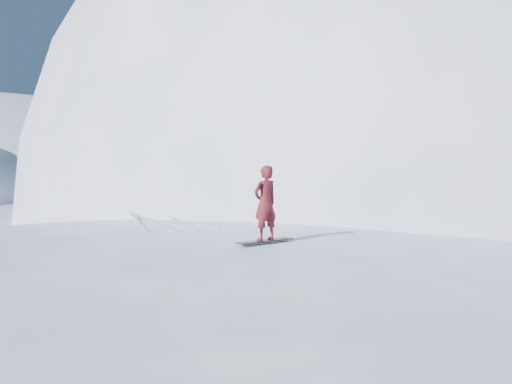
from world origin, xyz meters
TOP-DOWN VIEW (x-y plane):
  - ground at (0.00, 0.00)m, footprint 400.00×400.00m
  - near_ridge at (1.00, 3.00)m, footprint 36.00×28.00m
  - summit_peak at (22.00, 26.00)m, footprint 60.00×56.00m
  - peak_shoulder at (10.00, 20.00)m, footprint 28.00×24.00m
  - wind_bumps at (-0.56, 2.12)m, footprint 16.00×14.40m
  - snowboard at (2.21, 0.34)m, footprint 1.49×0.93m
  - snowboarder at (2.21, 0.34)m, footprint 0.75×0.66m
  - board_tracks at (-0.03, 5.46)m, footprint 2.43×5.99m

SIDE VIEW (x-z plane):
  - ground at x=0.00m, z-range 0.00..0.00m
  - near_ridge at x=1.00m, z-range -2.40..2.40m
  - summit_peak at x=22.00m, z-range -28.00..28.00m
  - peak_shoulder at x=10.00m, z-range -9.00..9.00m
  - wind_bumps at x=-0.56m, z-range -0.50..0.50m
  - snowboard at x=2.21m, z-range 2.40..2.43m
  - board_tracks at x=-0.03m, z-range 2.40..2.44m
  - snowboarder at x=2.21m, z-range 2.43..4.17m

